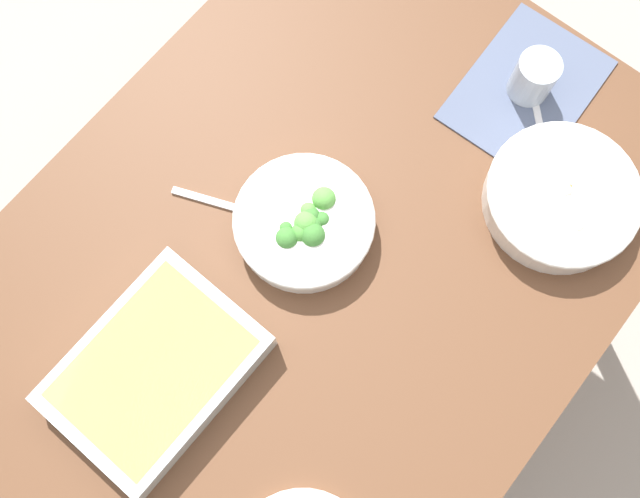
% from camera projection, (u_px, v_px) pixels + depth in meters
% --- Properties ---
extents(ground_plane, '(6.00, 6.00, 0.00)m').
position_uv_depth(ground_plane, '(320.00, 325.00, 1.86)').
color(ground_plane, '#9E9389').
extents(dining_table, '(1.20, 0.90, 0.74)m').
position_uv_depth(dining_table, '(320.00, 263.00, 1.23)').
color(dining_table, brown).
rests_on(dining_table, ground_plane).
extents(placemat, '(0.29, 0.21, 0.00)m').
position_uv_depth(placemat, '(527.00, 89.00, 1.22)').
color(placemat, '#4C5670').
rests_on(placemat, dining_table).
extents(stew_bowl, '(0.25, 0.25, 0.06)m').
position_uv_depth(stew_bowl, '(561.00, 198.00, 1.13)').
color(stew_bowl, silver).
rests_on(stew_bowl, dining_table).
extents(broccoli_bowl, '(0.23, 0.23, 0.07)m').
position_uv_depth(broccoli_bowl, '(305.00, 223.00, 1.12)').
color(broccoli_bowl, silver).
rests_on(broccoli_bowl, dining_table).
extents(baking_dish, '(0.30, 0.23, 0.06)m').
position_uv_depth(baking_dish, '(156.00, 370.00, 1.06)').
color(baking_dish, silver).
rests_on(baking_dish, dining_table).
extents(drink_cup, '(0.07, 0.07, 0.08)m').
position_uv_depth(drink_cup, '(533.00, 79.00, 1.18)').
color(drink_cup, '#B2BCC6').
rests_on(drink_cup, dining_table).
extents(spoon_by_stew, '(0.03, 0.18, 0.01)m').
position_uv_depth(spoon_by_stew, '(534.00, 187.00, 1.17)').
color(spoon_by_stew, silver).
rests_on(spoon_by_stew, dining_table).
extents(spoon_by_broccoli, '(0.08, 0.17, 0.01)m').
position_uv_depth(spoon_by_broccoli, '(237.00, 208.00, 1.16)').
color(spoon_by_broccoli, silver).
rests_on(spoon_by_broccoli, dining_table).
extents(fork_on_table, '(0.14, 0.14, 0.01)m').
position_uv_depth(fork_on_table, '(535.00, 103.00, 1.21)').
color(fork_on_table, silver).
rests_on(fork_on_table, dining_table).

